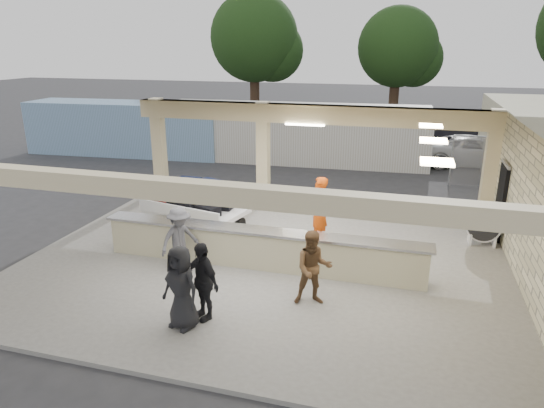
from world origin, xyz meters
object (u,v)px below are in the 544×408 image
(baggage_counter, at_px, (260,248))
(passenger_c, at_px, (180,239))
(container_white, at_px, (295,133))
(drum_fan, at_px, (484,225))
(passenger_b, at_px, (202,281))
(car_white_a, at_px, (476,151))
(passenger_a, at_px, (313,268))
(container_blue, at_px, (127,128))
(car_dark, at_px, (467,137))
(luggage_cart, at_px, (194,203))
(passenger_d, at_px, (181,288))
(baggage_handler, at_px, (319,211))

(baggage_counter, bearing_deg, passenger_c, -159.11)
(container_white, bearing_deg, drum_fan, -52.94)
(passenger_b, distance_m, car_white_a, 17.14)
(passenger_a, height_order, container_blue, container_blue)
(car_dark, bearing_deg, luggage_cart, 172.41)
(passenger_d, xyz_separation_m, car_dark, (6.86, 19.23, -0.15))
(luggage_cart, height_order, passenger_c, luggage_cart)
(baggage_handler, xyz_separation_m, car_white_a, (5.21, 11.37, -0.37))
(drum_fan, height_order, car_dark, car_dark)
(luggage_cart, relative_size, passenger_d, 1.83)
(drum_fan, height_order, passenger_d, passenger_d)
(drum_fan, relative_size, passenger_b, 0.63)
(drum_fan, bearing_deg, luggage_cart, -164.44)
(car_white_a, bearing_deg, passenger_b, 149.30)
(drum_fan, xyz_separation_m, passenger_c, (-7.29, -3.72, 0.25))
(luggage_cart, bearing_deg, car_dark, 71.45)
(luggage_cart, bearing_deg, passenger_d, -55.52)
(baggage_counter, height_order, drum_fan, drum_fan)
(drum_fan, distance_m, car_white_a, 10.19)
(luggage_cart, distance_m, car_dark, 16.94)
(passenger_a, relative_size, car_dark, 0.35)
(baggage_handler, bearing_deg, passenger_c, -47.29)
(baggage_counter, distance_m, container_blue, 15.45)
(baggage_handler, height_order, passenger_d, baggage_handler)
(baggage_counter, distance_m, passenger_b, 2.63)
(baggage_handler, distance_m, passenger_a, 3.27)
(luggage_cart, height_order, container_white, container_white)
(container_blue, bearing_deg, container_white, 0.40)
(baggage_handler, bearing_deg, container_white, -161.00)
(luggage_cart, xyz_separation_m, car_dark, (8.76, 14.49, -0.18))
(passenger_a, bearing_deg, passenger_c, 150.76)
(baggage_handler, bearing_deg, luggage_cart, -86.87)
(container_white, bearing_deg, baggage_handler, -76.05)
(baggage_counter, xyz_separation_m, passenger_a, (1.62, -1.41, 0.33))
(luggage_cart, bearing_deg, drum_fan, 21.71)
(passenger_a, relative_size, passenger_c, 1.02)
(passenger_d, bearing_deg, car_white_a, 85.03)
(luggage_cart, height_order, car_dark, luggage_cart)
(drum_fan, bearing_deg, passenger_b, -129.80)
(car_dark, bearing_deg, container_blue, 130.21)
(passenger_d, bearing_deg, passenger_c, 135.10)
(baggage_handler, bearing_deg, drum_fan, 107.74)
(container_blue, bearing_deg, luggage_cart, -53.66)
(container_white, bearing_deg, passenger_a, -77.95)
(passenger_d, bearing_deg, passenger_a, 53.25)
(baggage_counter, height_order, container_blue, container_blue)
(passenger_b, bearing_deg, drum_fan, 75.16)
(passenger_c, distance_m, car_dark, 18.74)
(passenger_b, xyz_separation_m, car_white_a, (6.71, 15.77, -0.22))
(car_white_a, relative_size, container_white, 0.39)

